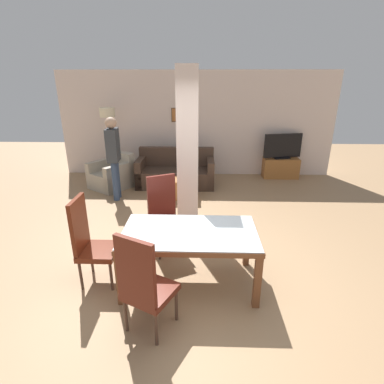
{
  "coord_description": "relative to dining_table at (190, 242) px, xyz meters",
  "views": [
    {
      "loc": [
        0.13,
        -3.24,
        2.49
      ],
      "look_at": [
        0.0,
        0.95,
        0.89
      ],
      "focal_mm": 28.0,
      "sensor_mm": 36.0,
      "label": 1
    }
  ],
  "objects": [
    {
      "name": "back_wall",
      "position": [
        -0.0,
        4.78,
        0.75
      ],
      "size": [
        7.2,
        0.09,
        2.7
      ],
      "color": "beige",
      "rests_on": "ground_plane"
    },
    {
      "name": "armchair",
      "position": [
        -2.01,
        3.6,
        -0.31
      ],
      "size": [
        1.15,
        1.16,
        0.82
      ],
      "rotation": [
        0.0,
        0.0,
        2.52
      ],
      "color": "#A79D89",
      "rests_on": "ground_plane"
    },
    {
      "name": "dining_chair_head_left",
      "position": [
        -1.25,
        0.0,
        0.0
      ],
      "size": [
        0.46,
        0.46,
        1.15
      ],
      "rotation": [
        0.0,
        0.0,
        -1.57
      ],
      "color": "#5D200F",
      "rests_on": "ground_plane"
    },
    {
      "name": "coffee_table",
      "position": [
        -0.35,
        2.93,
        -0.37
      ],
      "size": [
        0.73,
        0.45,
        0.44
      ],
      "color": "#A86734",
      "rests_on": "ground_plane"
    },
    {
      "name": "dining_chair_far_left",
      "position": [
        -0.42,
        0.85,
        0.0
      ],
      "size": [
        0.62,
        0.62,
        1.15
      ],
      "rotation": [
        0.0,
        0.0,
        -2.69
      ],
      "color": "#5C1E17",
      "rests_on": "ground_plane"
    },
    {
      "name": "dining_table",
      "position": [
        0.0,
        0.0,
        0.0
      ],
      "size": [
        1.66,
        0.94,
        0.74
      ],
      "color": "brown",
      "rests_on": "ground_plane"
    },
    {
      "name": "bottle",
      "position": [
        -0.32,
        2.98,
        -0.05
      ],
      "size": [
        0.07,
        0.07,
        0.28
      ],
      "color": "#4C2D14",
      "rests_on": "coffee_table"
    },
    {
      "name": "standing_person",
      "position": [
        -1.71,
        2.85,
        0.43
      ],
      "size": [
        0.24,
        0.39,
        1.76
      ],
      "rotation": [
        0.0,
        0.0,
        -1.52
      ],
      "color": "navy",
      "rests_on": "ground_plane"
    },
    {
      "name": "tv_screen",
      "position": [
        2.25,
        4.5,
        0.24
      ],
      "size": [
        1.0,
        0.28,
        0.65
      ],
      "rotation": [
        0.0,
        0.0,
        3.35
      ],
      "color": "black",
      "rests_on": "tv_stand"
    },
    {
      "name": "tv_stand",
      "position": [
        2.25,
        4.5,
        -0.33
      ],
      "size": [
        0.91,
        0.4,
        0.52
      ],
      "color": "#9E612D",
      "rests_on": "ground_plane"
    },
    {
      "name": "floor_lamp",
      "position": [
        -2.2,
        4.27,
        0.95
      ],
      "size": [
        0.37,
        0.37,
        1.82
      ],
      "color": "#B7B7BC",
      "rests_on": "ground_plane"
    },
    {
      "name": "sofa",
      "position": [
        -0.49,
        3.82,
        -0.3
      ],
      "size": [
        1.86,
        0.86,
        0.88
      ],
      "rotation": [
        0.0,
        0.0,
        3.14
      ],
      "color": "#412F24",
      "rests_on": "ground_plane"
    },
    {
      "name": "ground_plane",
      "position": [
        0.0,
        0.0,
        -0.6
      ],
      "size": [
        18.0,
        18.0,
        0.0
      ],
      "primitive_type": "plane",
      "color": "#9E7A55"
    },
    {
      "name": "dining_chair_near_left",
      "position": [
        -0.42,
        -0.83,
        0.0
      ],
      "size": [
        0.62,
        0.62,
        1.15
      ],
      "rotation": [
        0.0,
        0.0,
        -0.47
      ],
      "color": "#591F13",
      "rests_on": "ground_plane"
    },
    {
      "name": "divider_pillar",
      "position": [
        -0.1,
        1.73,
        0.75
      ],
      "size": [
        0.35,
        0.39,
        2.7
      ],
      "color": "beige",
      "rests_on": "ground_plane"
    }
  ]
}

